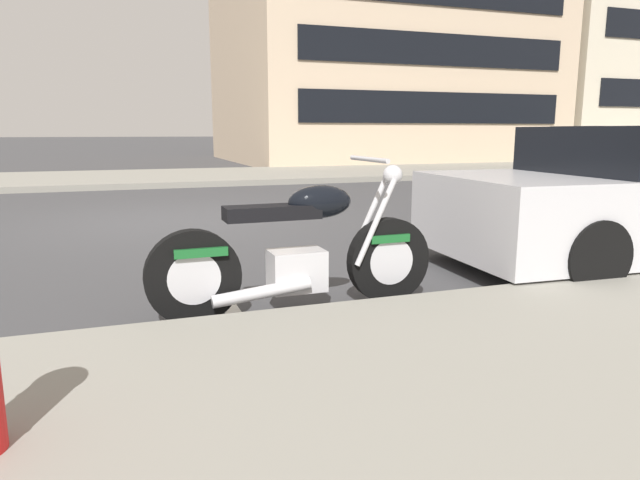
# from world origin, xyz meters

# --- Properties ---
(ground_plane) EXTENTS (260.00, 260.00, 0.00)m
(ground_plane) POSITION_xyz_m (0.00, 0.00, 0.00)
(ground_plane) COLOR #3D3D3F
(sidewalk_far_curb) EXTENTS (120.00, 5.00, 0.14)m
(sidewalk_far_curb) POSITION_xyz_m (12.00, 7.48, 0.07)
(sidewalk_far_curb) COLOR gray
(sidewalk_far_curb) RESTS_ON ground
(parking_stall_stripe) EXTENTS (0.12, 2.20, 0.01)m
(parking_stall_stripe) POSITION_xyz_m (0.00, -4.38, 0.00)
(parking_stall_stripe) COLOR silver
(parking_stall_stripe) RESTS_ON ground
(parked_motorcycle) EXTENTS (2.16, 0.62, 1.13)m
(parked_motorcycle) POSITION_xyz_m (0.48, -4.78, 0.44)
(parked_motorcycle) COLOR black
(parked_motorcycle) RESTS_ON ground
(car_opposite_curb) EXTENTS (4.10, 1.97, 1.45)m
(car_opposite_curb) POSITION_xyz_m (12.29, 4.34, 0.68)
(car_opposite_curb) COLOR #236638
(car_opposite_curb) RESTS_ON ground
(townhouse_mid_block) EXTENTS (12.49, 11.61, 9.71)m
(townhouse_mid_block) POSITION_xyz_m (10.24, 15.54, 4.86)
(townhouse_mid_block) COLOR beige
(townhouse_mid_block) RESTS_ON ground
(townhouse_behind_pole) EXTENTS (10.05, 8.57, 12.93)m
(townhouse_behind_pole) POSITION_xyz_m (21.88, 14.03, 6.46)
(townhouse_behind_pole) COLOR beige
(townhouse_behind_pole) RESTS_ON ground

